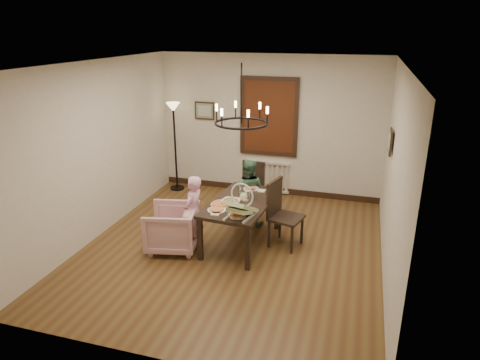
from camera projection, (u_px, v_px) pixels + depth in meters
The scene contains 17 objects.
room_shell at pixel (239, 156), 6.57m from camera, with size 4.51×5.00×2.81m.
dining_table at pixel (241, 206), 6.65m from camera, with size 1.00×1.61×0.72m.
chair_far at pixel (250, 189), 7.77m from camera, with size 0.43×0.43×0.97m, color black, non-canonical shape.
chair_right at pixel (286, 214), 6.61m from camera, with size 0.47×0.47×1.07m, color black, non-canonical shape.
armchair at pixel (172, 228), 6.58m from camera, with size 0.75×0.77×0.70m, color #D3A1B0.
elderly_woman at pixel (194, 218), 6.59m from camera, with size 0.35×0.23×0.97m, color #E7A3C3.
seated_man at pixel (248, 197), 7.39m from camera, with size 0.47×0.37×0.97m, color #416E52.
baby_bouncer at pixel (241, 205), 6.03m from camera, with size 0.38×0.52×0.34m, color beige, non-canonical shape.
salad_bowl at pixel (231, 202), 6.49m from camera, with size 0.34×0.34×0.08m, color white.
pizza_platter at pixel (221, 204), 6.46m from camera, with size 0.32×0.32×0.04m, color tan.
drinking_glass at pixel (252, 196), 6.62m from camera, with size 0.07×0.07×0.14m, color silver.
window_blinds at pixel (269, 117), 8.40m from camera, with size 1.00×0.03×1.40m, color #552A11.
radiator at pixel (268, 176), 8.84m from camera, with size 0.92×0.12×0.62m, color silver, non-canonical shape.
picture_back at pixel (205, 111), 8.74m from camera, with size 0.42×0.03×0.36m, color black.
picture_right at pixel (390, 142), 6.39m from camera, with size 0.42×0.03×0.36m, color black.
floor_lamp at pixel (175, 148), 8.85m from camera, with size 0.30×0.30×1.80m, color black, non-canonical shape.
chandelier at pixel (242, 123), 6.21m from camera, with size 0.80×0.80×0.04m, color black.
Camera 1 is at (1.79, -5.69, 3.27)m, focal length 32.00 mm.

